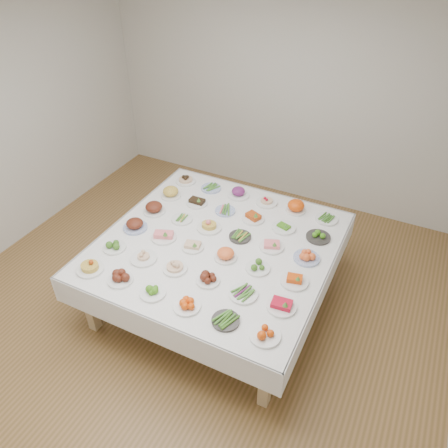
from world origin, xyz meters
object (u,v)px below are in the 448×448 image
at_px(dish_0, 89,265).
at_px(dish_35, 326,219).
at_px(display_table, 217,248).
at_px(dish_18, 154,207).

distance_m(dish_0, dish_35, 2.38).
distance_m(display_table, dish_18, 0.86).
bearing_deg(dish_35, display_table, -135.04).
distance_m(display_table, dish_0, 1.20).
height_order(display_table, dish_35, dish_35).
xyz_separation_m(display_table, dish_35, (0.84, 0.84, 0.09)).
bearing_deg(display_table, dish_0, -134.63).
xyz_separation_m(dish_18, dish_35, (1.68, 0.68, -0.05)).
xyz_separation_m(display_table, dish_0, (-0.84, -0.85, 0.13)).
distance_m(dish_0, dish_18, 1.01).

